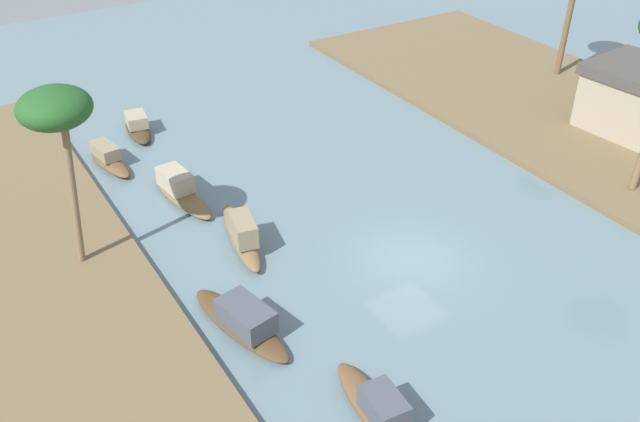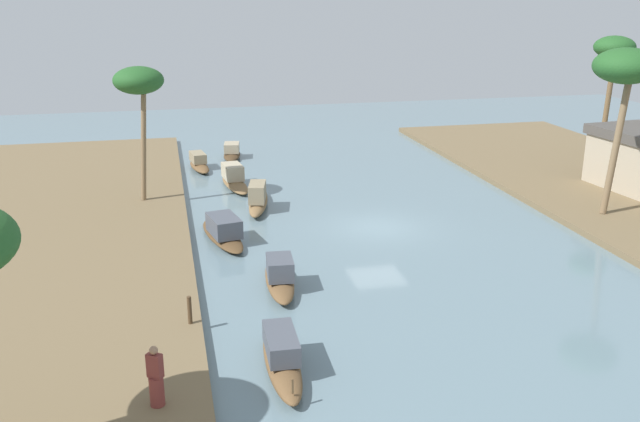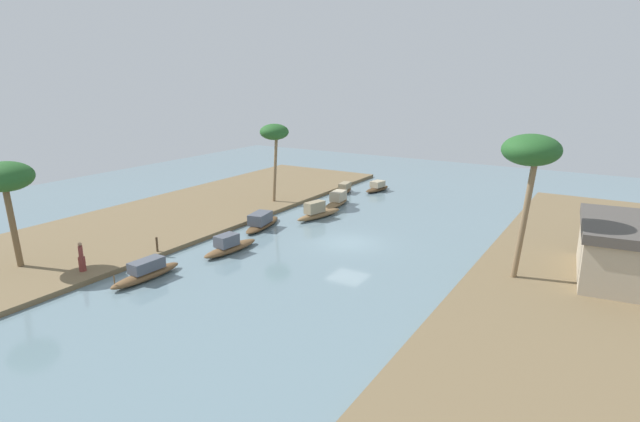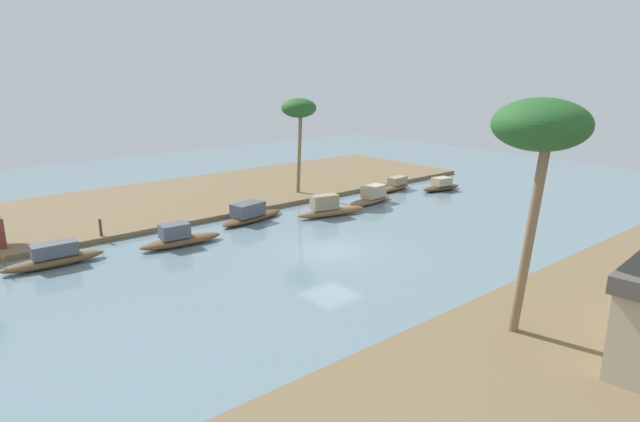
% 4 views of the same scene
% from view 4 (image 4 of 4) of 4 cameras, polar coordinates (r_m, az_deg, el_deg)
% --- Properties ---
extents(river_water, '(73.86, 73.86, 0.00)m').
position_cam_4_polar(river_water, '(27.27, 1.21, -4.22)').
color(river_water, slate).
rests_on(river_water, ground).
extents(riverbank_left, '(43.94, 12.63, 0.30)m').
position_cam_4_polar(riverbank_left, '(39.32, -13.21, 1.59)').
color(riverbank_left, brown).
rests_on(riverbank_left, ground).
extents(sampan_upstream_small, '(4.87, 1.88, 1.41)m').
position_cam_4_polar(sampan_upstream_small, '(33.39, 1.00, 0.28)').
color(sampan_upstream_small, brown).
rests_on(sampan_upstream_small, river_water).
extents(sampan_open_hull, '(4.92, 2.11, 1.20)m').
position_cam_4_polar(sampan_open_hull, '(32.53, -7.48, -0.32)').
color(sampan_open_hull, brown).
rests_on(sampan_open_hull, river_water).
extents(sampan_foreground, '(3.58, 1.44, 1.02)m').
position_cam_4_polar(sampan_foreground, '(41.18, 8.15, 2.77)').
color(sampan_foreground, brown).
rests_on(sampan_foreground, river_water).
extents(sampan_with_red_awning, '(4.55, 1.09, 1.14)m').
position_cam_4_polar(sampan_with_red_awning, '(27.85, -26.72, -4.49)').
color(sampan_with_red_awning, brown).
rests_on(sampan_with_red_awning, river_water).
extents(sampan_midstream, '(4.52, 1.60, 1.21)m').
position_cam_4_polar(sampan_midstream, '(36.90, 5.50, 1.53)').
color(sampan_midstream, brown).
rests_on(sampan_midstream, river_water).
extents(sampan_downstream_large, '(4.47, 1.38, 1.24)m').
position_cam_4_polar(sampan_downstream_large, '(28.72, -14.92, -2.81)').
color(sampan_downstream_large, brown).
rests_on(sampan_downstream_large, river_water).
extents(sampan_near_left_bank, '(3.65, 1.58, 1.01)m').
position_cam_4_polar(sampan_near_left_bank, '(41.72, 12.91, 2.67)').
color(sampan_near_left_bank, '#47331E').
rests_on(sampan_near_left_bank, river_water).
extents(person_on_near_bank, '(0.53, 0.53, 1.69)m').
position_cam_4_polar(person_on_near_bank, '(30.77, -31.10, -2.23)').
color(person_on_near_bank, brown).
rests_on(person_on_near_bank, riverbank_left).
extents(mooring_post, '(0.14, 0.14, 0.94)m').
position_cam_4_polar(mooring_post, '(30.74, -22.54, -1.66)').
color(mooring_post, '#4C3823').
rests_on(mooring_post, riverbank_left).
extents(palm_tree_left_near, '(2.47, 2.47, 6.77)m').
position_cam_4_polar(palm_tree_left_near, '(37.83, -2.29, 10.81)').
color(palm_tree_left_near, '#7F6647').
rests_on(palm_tree_left_near, riverbank_left).
extents(palm_tree_right_tall, '(2.97, 2.97, 7.83)m').
position_cam_4_polar(palm_tree_right_tall, '(17.78, 22.63, 8.05)').
color(palm_tree_right_tall, '#7F6647').
rests_on(palm_tree_right_tall, riverbank_right).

